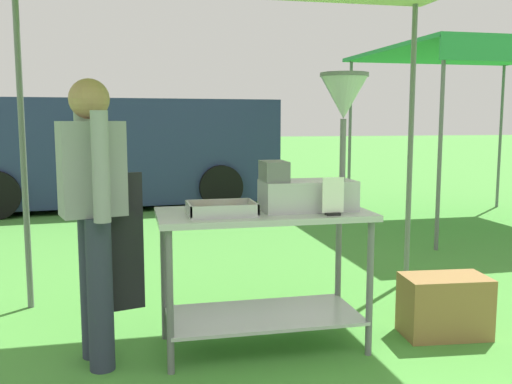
% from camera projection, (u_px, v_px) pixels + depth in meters
% --- Properties ---
extents(ground_plane, '(70.00, 70.00, 0.00)m').
position_uv_depth(ground_plane, '(172.00, 216.00, 8.25)').
color(ground_plane, '#478E38').
extents(donut_cart, '(1.26, 0.62, 0.84)m').
position_uv_depth(donut_cart, '(263.00, 251.00, 3.44)').
color(donut_cart, '#B7B7BC').
rests_on(donut_cart, ground).
extents(donut_tray, '(0.39, 0.28, 0.07)m').
position_uv_depth(donut_tray, '(222.00, 211.00, 3.29)').
color(donut_tray, '#B7B7BC').
rests_on(donut_tray, donut_cart).
extents(donut_fryer, '(0.65, 0.29, 0.82)m').
position_uv_depth(donut_fryer, '(320.00, 154.00, 3.43)').
color(donut_fryer, '#B7B7BC').
rests_on(donut_fryer, donut_cart).
extents(menu_sign, '(0.13, 0.05, 0.22)m').
position_uv_depth(menu_sign, '(333.00, 199.00, 3.26)').
color(menu_sign, black).
rests_on(menu_sign, donut_cart).
extents(vendor, '(0.47, 0.53, 1.61)m').
position_uv_depth(vendor, '(94.00, 207.00, 3.17)').
color(vendor, '#2D3347').
rests_on(vendor, ground).
extents(supply_crate, '(0.56, 0.36, 0.39)m').
position_uv_depth(supply_crate, '(444.00, 306.00, 3.67)').
color(supply_crate, olive).
rests_on(supply_crate, ground).
extents(van_navy, '(5.31, 2.40, 1.69)m').
position_uv_depth(van_navy, '(111.00, 151.00, 9.23)').
color(van_navy, navy).
rests_on(van_navy, ground).
extents(neighbour_tent, '(2.71, 2.71, 2.26)m').
position_uv_depth(neighbour_tent, '(483.00, 56.00, 7.26)').
color(neighbour_tent, slate).
rests_on(neighbour_tent, ground).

